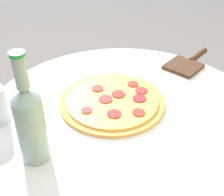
% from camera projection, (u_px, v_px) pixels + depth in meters
% --- Properties ---
extents(table, '(0.84, 0.84, 0.69)m').
position_uv_depth(table, '(124.00, 156.00, 1.02)').
color(table, silver).
rests_on(table, ground_plane).
extents(pizza, '(0.32, 0.32, 0.02)m').
position_uv_depth(pizza, '(112.00, 101.00, 0.94)').
color(pizza, '#C68E47').
rests_on(pizza, table).
extents(beer_bottle, '(0.07, 0.07, 0.28)m').
position_uv_depth(beer_bottle, '(30.00, 122.00, 0.70)').
color(beer_bottle, gray).
rests_on(beer_bottle, table).
extents(pizza_paddle, '(0.23, 0.12, 0.02)m').
position_uv_depth(pizza_paddle, '(187.00, 63.00, 1.14)').
color(pizza_paddle, '#422819').
rests_on(pizza_paddle, table).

